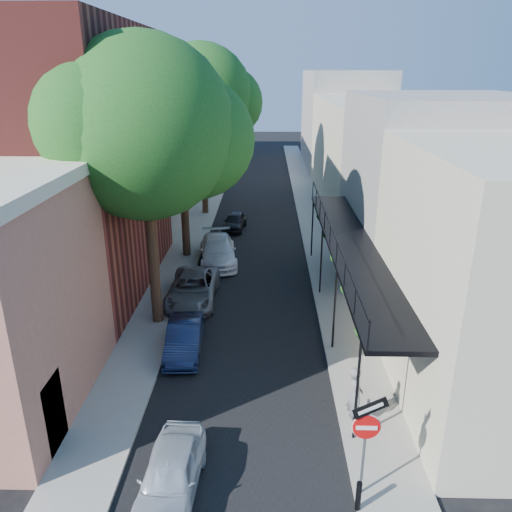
# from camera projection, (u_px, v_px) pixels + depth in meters

# --- Properties ---
(road_surface) EXTENTS (6.00, 64.00, 0.01)m
(road_surface) POSITION_uv_depth(u_px,v_px,m) (258.00, 204.00, 39.73)
(road_surface) COLOR black
(road_surface) RESTS_ON ground
(sidewalk_left) EXTENTS (2.00, 64.00, 0.12)m
(sidewalk_left) POSITION_uv_depth(u_px,v_px,m) (207.00, 203.00, 39.80)
(sidewalk_left) COLOR gray
(sidewalk_left) RESTS_ON ground
(sidewalk_right) EXTENTS (2.00, 64.00, 0.12)m
(sidewalk_right) POSITION_uv_depth(u_px,v_px,m) (308.00, 204.00, 39.62)
(sidewalk_right) COLOR gray
(sidewalk_right) RESTS_ON ground
(buildings_left) EXTENTS (10.10, 59.10, 12.00)m
(buildings_left) POSITION_uv_depth(u_px,v_px,m) (132.00, 143.00, 37.05)
(buildings_left) COLOR #B9735F
(buildings_left) RESTS_ON ground
(buildings_right) EXTENTS (9.80, 55.00, 10.00)m
(buildings_right) POSITION_uv_depth(u_px,v_px,m) (377.00, 149.00, 37.51)
(buildings_right) COLOR beige
(buildings_right) RESTS_ON ground
(sign_post) EXTENTS (0.89, 0.17, 2.99)m
(sign_post) POSITION_uv_depth(u_px,v_px,m) (366.00, 431.00, 11.76)
(sign_post) COLOR #595B60
(sign_post) RESTS_ON ground
(bollard) EXTENTS (0.14, 0.14, 0.80)m
(bollard) POSITION_uv_depth(u_px,v_px,m) (358.00, 496.00, 11.86)
(bollard) COLOR black
(bollard) RESTS_ON sidewalk_right
(oak_near) EXTENTS (7.48, 6.80, 11.42)m
(oak_near) POSITION_uv_depth(u_px,v_px,m) (157.00, 131.00, 18.56)
(oak_near) COLOR #372316
(oak_near) RESTS_ON ground
(oak_mid) EXTENTS (6.60, 6.00, 10.20)m
(oak_mid) POSITION_uv_depth(u_px,v_px,m) (188.00, 130.00, 26.31)
(oak_mid) COLOR #372316
(oak_mid) RESTS_ON ground
(oak_far) EXTENTS (7.70, 7.00, 11.90)m
(oak_far) POSITION_uv_depth(u_px,v_px,m) (208.00, 97.00, 34.35)
(oak_far) COLOR #372316
(oak_far) RESTS_ON ground
(parked_car_a) EXTENTS (1.57, 3.59, 1.20)m
(parked_car_a) POSITION_uv_depth(u_px,v_px,m) (171.00, 475.00, 12.37)
(parked_car_a) COLOR #B0B9C2
(parked_car_a) RESTS_ON ground
(parked_car_b) EXTENTS (1.45, 3.62, 1.17)m
(parked_car_b) POSITION_uv_depth(u_px,v_px,m) (184.00, 338.00, 18.70)
(parked_car_b) COLOR #121B38
(parked_car_b) RESTS_ON ground
(parked_car_c) EXTENTS (2.16, 4.65, 1.29)m
(parked_car_c) POSITION_uv_depth(u_px,v_px,m) (193.00, 289.00, 22.80)
(parked_car_c) COLOR slate
(parked_car_c) RESTS_ON ground
(parked_car_d) EXTENTS (2.56, 4.98, 1.38)m
(parked_car_d) POSITION_uv_depth(u_px,v_px,m) (218.00, 251.00, 27.46)
(parked_car_d) COLOR white
(parked_car_d) RESTS_ON ground
(parked_car_e) EXTENTS (1.69, 3.42, 1.12)m
(parked_car_e) POSITION_uv_depth(u_px,v_px,m) (235.00, 221.00, 33.24)
(parked_car_e) COLOR black
(parked_car_e) RESTS_ON ground
(pedestrian) EXTENTS (0.48, 0.70, 1.87)m
(pedestrian) POSITION_uv_depth(u_px,v_px,m) (355.00, 395.00, 14.65)
(pedestrian) COLOR slate
(pedestrian) RESTS_ON sidewalk_right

